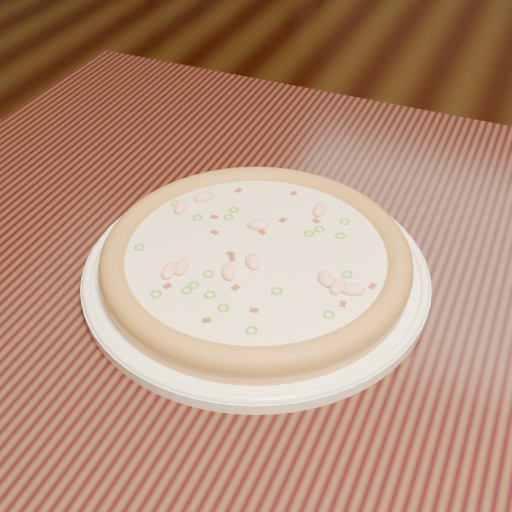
% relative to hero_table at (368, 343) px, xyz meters
% --- Properties ---
extents(ground, '(9.00, 9.00, 0.00)m').
position_rel_hero_table_xyz_m(ground, '(-0.28, 0.40, -0.65)').
color(ground, black).
extents(hero_table, '(1.20, 0.80, 0.75)m').
position_rel_hero_table_xyz_m(hero_table, '(0.00, 0.00, 0.00)').
color(hero_table, black).
rests_on(hero_table, ground).
extents(plate, '(0.37, 0.37, 0.02)m').
position_rel_hero_table_xyz_m(plate, '(-0.12, -0.05, 0.11)').
color(plate, white).
rests_on(plate, hero_table).
extents(pizza, '(0.33, 0.33, 0.03)m').
position_rel_hero_table_xyz_m(pizza, '(-0.12, -0.05, 0.13)').
color(pizza, tan).
rests_on(pizza, plate).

